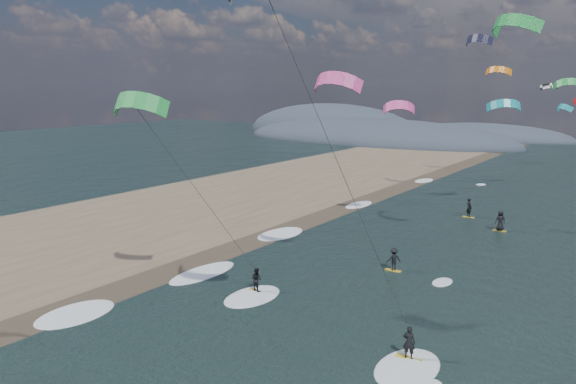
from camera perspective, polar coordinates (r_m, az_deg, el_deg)
The scene contains 8 objects.
sand_strip at distance 46.12m, azimuth -25.83°, elevation -5.81°, with size 26.00×240.00×0.00m, color brown.
wet_sand_strip at distance 36.50m, azimuth -16.39°, elevation -9.42°, with size 3.00×240.00×0.00m, color #382D23.
coastal_hills at distance 133.73m, azimuth 8.22°, elevation 5.54°, with size 80.00×41.00×15.00m.
kitesurfer_near_a at distance 21.65m, azimuth 0.66°, elevation 12.41°, with size 7.55×8.34×17.42m.
kitesurfer_near_b at distance 31.24m, azimuth -11.26°, elevation 2.02°, with size 6.79×8.39×12.76m.
far_kitesurfers at distance 47.19m, azimuth 16.74°, elevation -3.71°, with size 4.86×19.26×1.85m.
bg_kite_field at distance 65.36m, azimuth 22.32°, elevation 10.50°, with size 13.27×71.85×9.08m.
shoreline_surf at distance 38.62m, azimuth -9.72°, elevation -7.99°, with size 2.40×79.40×0.11m.
Camera 1 is at (15.11, -11.03, 12.46)m, focal length 35.00 mm.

